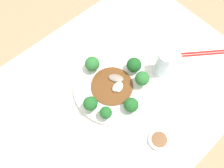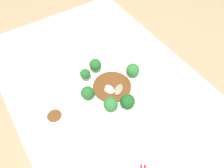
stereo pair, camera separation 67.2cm
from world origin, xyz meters
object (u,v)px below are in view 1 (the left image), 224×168
broccoli_east (91,105)px  chopsticks (206,53)px  broccoli_northeast (106,113)px  broccoli_northwest (142,79)px  stirfry_center (114,85)px  broccoli_west (134,65)px  sauce_dish (159,140)px  drinking_glass (163,63)px  plate (112,87)px  broccoli_north (131,105)px  broccoli_south (92,64)px

broccoli_east → chopsticks: 0.53m
broccoli_northeast → broccoli_northwest: bearing=-177.9°
broccoli_east → chopsticks: (-0.51, 0.13, -0.06)m
broccoli_northwest → stirfry_center: size_ratio=0.44×
broccoli_west → chopsticks: (-0.29, 0.14, -0.05)m
sauce_dish → drinking_glass: bearing=-138.5°
plate → sauce_dish: plate is taller
broccoli_northeast → chopsticks: 0.50m
chopsticks → drinking_glass: bearing=-19.9°
drinking_glass → broccoli_north: bearing=10.3°
broccoli_west → drinking_glass: size_ratio=0.52×
stirfry_center → broccoli_north: bearing=82.3°
broccoli_west → stirfry_center: bearing=0.5°
broccoli_south → broccoli_northeast: size_ratio=1.06×
plate → broccoli_east: (0.11, 0.02, 0.05)m
sauce_dish → broccoli_north: bearing=-91.2°
broccoli_west → stirfry_center: size_ratio=0.40×
broccoli_east → stirfry_center: (-0.12, -0.01, -0.03)m
stirfry_center → drinking_glass: drinking_glass is taller
broccoli_west → stirfry_center: 0.11m
broccoli_south → chopsticks: broccoli_south is taller
broccoli_north → chopsticks: size_ratio=0.34×
broccoli_north → sauce_dish: 0.15m
broccoli_east → drinking_glass: drinking_glass is taller
broccoli_south → broccoli_west: same height
broccoli_south → stirfry_center: (-0.01, 0.11, -0.03)m
broccoli_south → drinking_glass: 0.27m
plate → broccoli_northwest: bearing=144.1°
chopsticks → stirfry_center: bearing=-19.8°
broccoli_west → broccoli_east: broccoli_east is taller
broccoli_south → broccoli_northeast: broccoli_south is taller
plate → drinking_glass: size_ratio=2.39×
broccoli_north → broccoli_east: size_ratio=0.89×
broccoli_northwest → broccoli_north: bearing=24.3°
plate → chopsticks: bearing=160.1°
plate → broccoli_north: broccoli_north is taller
broccoli_north → drinking_glass: bearing=-169.7°
broccoli_south → chopsticks: bearing=148.1°
broccoli_northwest → sauce_dish: (0.10, 0.19, -0.06)m
broccoli_northwest → drinking_glass: drinking_glass is taller
broccoli_south → sauce_dish: broccoli_south is taller
plate → broccoli_north: 0.12m
drinking_glass → sauce_dish: (0.21, 0.18, -0.05)m
broccoli_south → stirfry_center: size_ratio=0.40×
broccoli_south → broccoli_northeast: bearing=63.6°
broccoli_west → drinking_glass: bearing=141.6°
broccoli_north → broccoli_northeast: same height
broccoli_east → broccoli_northeast: bearing=108.9°
broccoli_east → sauce_dish: size_ratio=0.90×
broccoli_east → stirfry_center: bearing=-173.2°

